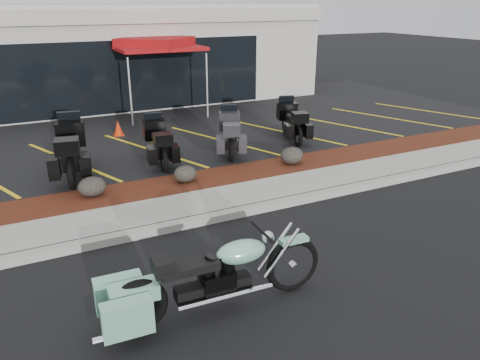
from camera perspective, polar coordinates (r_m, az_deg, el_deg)
ground at (r=8.72m, az=-0.14°, el=-7.16°), size 90.00×90.00×0.00m
curb at (r=9.42m, az=-2.58°, el=-4.43°), size 24.00×0.25×0.15m
sidewalk at (r=10.00m, az=-4.21°, el=-2.88°), size 24.00×1.20×0.15m
mulch_bed at (r=11.04m, az=-6.60°, el=-0.59°), size 24.00×1.20×0.16m
upper_lot at (r=15.99m, az=-13.36°, el=5.81°), size 26.00×9.60×0.15m
dealership_building at (r=21.73m, az=-17.91°, el=14.48°), size 18.00×8.16×4.00m
boulder_left at (r=10.57m, az=-17.61°, el=-0.76°), size 0.60×0.50×0.43m
boulder_mid at (r=10.95m, az=-6.71°, el=0.75°), size 0.54×0.45×0.38m
boulder_right at (r=12.17m, az=6.33°, el=2.99°), size 0.62×0.51×0.44m
hero_cruiser at (r=7.05m, az=6.46°, el=-9.33°), size 3.30×0.97×1.15m
touring_black_front at (r=12.66m, az=-19.84°, el=4.81°), size 1.31×2.54×1.41m
touring_black_mid at (r=12.96m, az=-10.43°, el=5.58°), size 1.06×2.13×1.19m
touring_grey at (r=13.63m, az=-1.32°, el=6.74°), size 1.56×2.24×1.22m
touring_black_rear at (r=15.00m, az=5.63°, el=7.96°), size 1.38×2.22×1.21m
traffic_cone at (r=15.23m, az=-14.64°, el=6.14°), size 0.33×0.33×0.47m
popup_canopy at (r=17.67m, az=-10.25°, el=15.93°), size 3.79×3.79×2.75m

